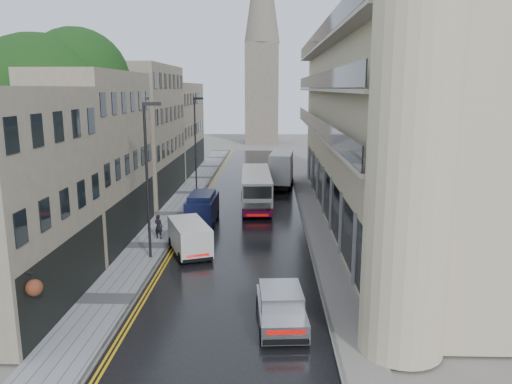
# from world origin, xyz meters

# --- Properties ---
(road) EXTENTS (9.00, 85.00, 0.02)m
(road) POSITION_xyz_m (0.00, 27.50, 0.01)
(road) COLOR black
(road) RESTS_ON ground
(left_sidewalk) EXTENTS (2.70, 85.00, 0.12)m
(left_sidewalk) POSITION_xyz_m (-5.85, 27.50, 0.06)
(left_sidewalk) COLOR gray
(left_sidewalk) RESTS_ON ground
(right_sidewalk) EXTENTS (1.80, 85.00, 0.12)m
(right_sidewalk) POSITION_xyz_m (5.40, 27.50, 0.06)
(right_sidewalk) COLOR slate
(right_sidewalk) RESTS_ON ground
(old_shop_row) EXTENTS (4.50, 56.00, 12.00)m
(old_shop_row) POSITION_xyz_m (-9.45, 30.00, 6.00)
(old_shop_row) COLOR gray
(old_shop_row) RESTS_ON ground
(modern_block) EXTENTS (8.00, 40.00, 14.00)m
(modern_block) POSITION_xyz_m (10.30, 26.00, 7.00)
(modern_block) COLOR tan
(modern_block) RESTS_ON ground
(church_spire) EXTENTS (6.40, 6.40, 40.00)m
(church_spire) POSITION_xyz_m (0.50, 82.00, 20.00)
(church_spire) COLOR slate
(church_spire) RESTS_ON ground
(tree_near) EXTENTS (10.56, 10.56, 13.89)m
(tree_near) POSITION_xyz_m (-12.50, 20.00, 6.95)
(tree_near) COLOR black
(tree_near) RESTS_ON ground
(tree_far) EXTENTS (9.24, 9.24, 12.46)m
(tree_far) POSITION_xyz_m (-12.20, 33.00, 6.23)
(tree_far) COLOR black
(tree_far) RESTS_ON ground
(cream_bus) EXTENTS (2.89, 10.69, 2.89)m
(cream_bus) POSITION_xyz_m (-0.19, 28.15, 1.46)
(cream_bus) COLOR white
(cream_bus) RESTS_ON road
(white_lorry) EXTENTS (2.77, 7.15, 3.66)m
(white_lorry) POSITION_xyz_m (2.08, 37.54, 1.85)
(white_lorry) COLOR silver
(white_lorry) RESTS_ON road
(silver_hatchback) EXTENTS (2.22, 4.51, 1.65)m
(silver_hatchback) POSITION_xyz_m (1.67, 7.02, 0.84)
(silver_hatchback) COLOR #98999C
(silver_hatchback) RESTS_ON road
(white_van) EXTENTS (3.39, 4.87, 2.03)m
(white_van) POSITION_xyz_m (-3.24, 16.20, 1.03)
(white_van) COLOR beige
(white_van) RESTS_ON road
(navy_van) EXTENTS (2.03, 4.90, 2.48)m
(navy_van) POSITION_xyz_m (-4.01, 23.24, 1.26)
(navy_van) COLOR black
(navy_van) RESTS_ON road
(pedestrian) EXTENTS (0.70, 0.58, 1.66)m
(pedestrian) POSITION_xyz_m (-5.49, 20.70, 0.95)
(pedestrian) COLOR black
(pedestrian) RESTS_ON left_sidewalk
(lamp_post_near) EXTENTS (1.03, 0.62, 9.10)m
(lamp_post_near) POSITION_xyz_m (-5.17, 16.91, 4.67)
(lamp_post_near) COLOR black
(lamp_post_near) RESTS_ON left_sidewalk
(lamp_post_far) EXTENTS (1.02, 0.59, 9.01)m
(lamp_post_far) POSITION_xyz_m (-5.34, 37.24, 4.62)
(lamp_post_far) COLOR black
(lamp_post_far) RESTS_ON left_sidewalk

